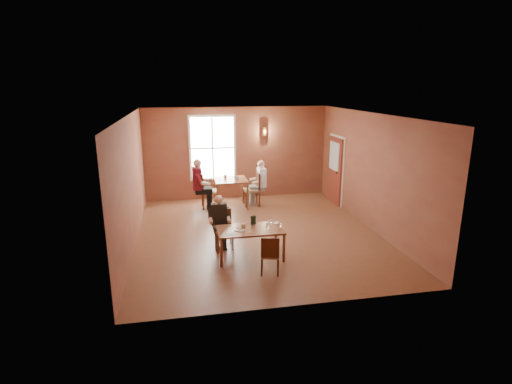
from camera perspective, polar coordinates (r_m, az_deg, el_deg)
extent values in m
cube|color=brown|center=(10.25, 0.21, -5.96)|extent=(6.00, 7.00, 0.01)
cube|color=brown|center=(13.20, -2.74, 5.56)|extent=(6.00, 0.04, 3.00)
cube|color=brown|center=(6.55, 6.19, -4.50)|extent=(6.00, 0.04, 3.00)
cube|color=brown|center=(9.70, -17.44, 1.38)|extent=(0.04, 7.00, 3.00)
cube|color=brown|center=(10.79, 16.07, 2.83)|extent=(0.04, 7.00, 3.00)
cube|color=white|center=(9.59, 0.23, 11.01)|extent=(6.00, 7.00, 0.04)
cube|color=white|center=(13.03, -6.22, 6.26)|extent=(1.36, 0.10, 1.96)
cube|color=maroon|center=(12.90, 11.13, 3.04)|extent=(0.12, 1.04, 2.10)
cylinder|color=brown|center=(13.16, 1.21, 8.63)|extent=(0.16, 0.16, 0.28)
cylinder|color=white|center=(8.61, -2.36, -5.36)|extent=(0.32, 0.32, 0.03)
cube|color=tan|center=(8.66, -1.84, -4.98)|extent=(0.09, 0.09, 0.10)
cube|color=black|center=(8.92, -0.38, -4.03)|extent=(0.13, 0.10, 0.20)
cube|color=white|center=(8.39, -0.98, -6.00)|extent=(0.17, 0.04, 0.00)
cube|color=white|center=(8.39, -3.65, -6.03)|extent=(0.19, 0.19, 0.01)
cylinder|color=silver|center=(9.03, 3.04, -4.43)|extent=(0.16, 0.16, 0.01)
imported|color=silver|center=(12.20, -2.81, 2.02)|extent=(0.15, 0.15, 0.11)
imported|color=white|center=(12.40, -4.41, 2.20)|extent=(0.12, 0.12, 0.11)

